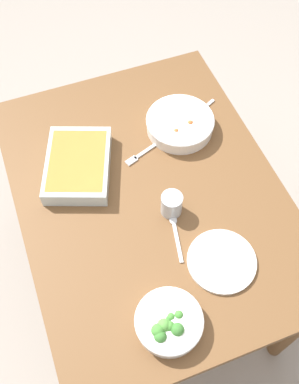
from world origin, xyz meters
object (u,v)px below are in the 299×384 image
Objects in this scene: spoon_by_stew at (195,115)px; spoon_by_broccoli at (169,310)px; fork_on_table at (143,153)px; side_plate at (222,261)px; stew_bowl at (180,123)px; broccoli_bowl at (169,323)px; spoon_spare at (175,231)px; drink_cup at (171,205)px; baking_dish at (78,164)px.

spoon_by_broccoli is at bearing -29.51° from spoon_by_stew.
side_plate is at bearing 10.12° from fork_on_table.
stew_bowl is 1.54× the size of spoon_by_stew.
stew_bowl reaches higher than spoon_by_stew.
side_plate is 1.32× the size of spoon_by_stew.
spoon_spare is at bearing 153.85° from broccoli_bowl.
side_plate is at bearing 118.46° from broccoli_bowl.
broccoli_bowl is at bearing -26.15° from spoon_spare.
drink_cup is at bearing 167.96° from spoon_spare.
side_plate reaches higher than spoon_by_broccoli.
drink_cup reaches higher than spoon_by_stew.
baking_dish is 1.63× the size of side_plate.
broccoli_bowl is at bearing -25.22° from stew_bowl.
stew_bowl is 0.56m from side_plate.
spoon_by_broccoli is at bearing 156.30° from broccoli_bowl.
drink_cup is 0.50× the size of spoon_by_broccoli.
drink_cup is 0.49× the size of spoon_spare.
side_plate is 1.30× the size of spoon_by_broccoli.
spoon_by_stew is at bearing 111.41° from fork_on_table.
spoon_by_broccoli is 0.96× the size of spoon_spare.
drink_cup is at bearing 1.71° from fork_on_table.
fork_on_table is (0.01, 0.24, -0.03)m from baking_dish.
drink_cup is 0.39× the size of side_plate.
broccoli_bowl is at bearing 8.45° from baking_dish.
drink_cup is 0.51× the size of spoon_by_stew.
spoon_spare is at bearing -31.03° from spoon_by_stew.
drink_cup is 0.26m from fork_on_table.
baking_dish is (-0.63, -0.09, 0.00)m from broccoli_bowl.
spoon_spare is at bearing -147.64° from side_plate.
spoon_by_broccoli is 0.58m from fork_on_table.
broccoli_bowl reaches higher than side_plate.
side_plate reaches higher than fork_on_table.
spoon_spare is 0.34m from fork_on_table.
spoon_spare is at bearing -1.52° from fork_on_table.
stew_bowl and baking_dish have the same top height.
spoon_by_stew is 0.96× the size of fork_on_table.
broccoli_bowl is 1.14× the size of spoon_spare.
stew_bowl is 1.28× the size of broccoli_bowl.
stew_bowl is 0.71× the size of baking_dish.
drink_cup is at bearing 156.78° from spoon_by_broccoli.
stew_bowl reaches higher than spoon_by_broccoli.
spoon_spare is at bearing -12.04° from drink_cup.
drink_cup reaches higher than spoon_by_broccoli.
broccoli_bowl is 1.20× the size of spoon_by_stew.
baking_dish is (0.05, -0.41, 0.00)m from stew_bowl.
baking_dish reaches higher than fork_on_table.
side_plate reaches higher than spoon_by_stew.
stew_bowl is at bearing 171.14° from side_plate.
broccoli_bowl is at bearing -23.27° from drink_cup.
spoon_by_stew is 0.99× the size of spoon_by_broccoli.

